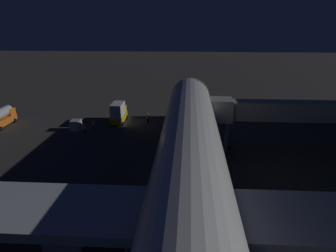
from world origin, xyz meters
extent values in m
plane|color=#383533|center=(0.00, 0.00, 0.00)|extent=(320.00, 320.00, 0.00)
cylinder|color=silver|center=(0.00, 11.95, 5.85)|extent=(6.05, 56.83, 6.05)
sphere|color=silver|center=(0.00, -16.47, 5.85)|extent=(5.93, 5.93, 5.93)
cube|color=gold|center=(0.00, 11.95, 5.39)|extent=(6.11, 54.56, 0.50)
cube|color=black|center=(0.00, -14.66, 6.91)|extent=(3.33, 1.40, 0.90)
cube|color=#B7BABF|center=(0.00, 15.08, 4.79)|extent=(52.35, 6.48, 0.70)
cylinder|color=#B7BABF|center=(-8.51, 14.08, 2.93)|extent=(2.72, 5.31, 2.72)
cylinder|color=black|center=(-8.51, 11.42, 2.93)|extent=(2.31, 0.15, 2.31)
cylinder|color=#B7BABF|center=(8.51, 14.08, 2.93)|extent=(2.72, 5.31, 2.72)
cylinder|color=black|center=(8.51, 11.42, 2.93)|extent=(2.31, 0.15, 2.31)
cylinder|color=#B7BABF|center=(0.00, -12.97, 2.31)|extent=(0.28, 0.28, 2.22)
cylinder|color=black|center=(0.00, -12.97, 0.60)|extent=(0.45, 1.20, 1.20)
cylinder|color=#B7BABF|center=(4.20, 16.08, 2.31)|extent=(0.28, 0.28, 2.22)
cube|color=#9E9E99|center=(-14.42, -8.93, 5.85)|extent=(20.64, 2.60, 2.50)
cube|color=#9E9E99|center=(-4.10, -8.93, 5.85)|extent=(3.20, 3.40, 3.00)
cube|color=black|center=(-2.70, -8.93, 5.85)|extent=(0.70, 3.20, 2.70)
cylinder|color=#B7BABF|center=(-5.10, -8.93, 2.30)|extent=(0.56, 0.56, 4.60)
cylinder|color=black|center=(-5.70, -8.93, 0.30)|extent=(0.25, 0.60, 0.60)
cylinder|color=black|center=(-4.50, -8.93, 0.30)|extent=(0.25, 0.60, 0.60)
cube|color=orange|center=(32.33, -17.30, 0.90)|extent=(2.10, 6.63, 1.10)
cylinder|color=#B7BABF|center=(32.33, -17.10, 2.30)|extent=(1.70, 5.64, 1.70)
cube|color=orange|center=(32.33, -19.72, 2.00)|extent=(1.89, 1.80, 1.10)
cylinder|color=black|center=(31.22, -19.62, 0.35)|extent=(0.24, 0.70, 0.70)
cylinder|color=black|center=(33.44, -19.62, 0.35)|extent=(0.24, 0.70, 0.70)
cylinder|color=black|center=(31.22, -14.98, 0.35)|extent=(0.24, 0.70, 0.70)
cube|color=yellow|center=(12.62, -20.91, 0.90)|extent=(2.00, 5.80, 1.10)
cube|color=silver|center=(12.62, -20.19, 2.57)|extent=(1.90, 4.06, 2.24)
cube|color=yellow|center=(12.62, -23.01, 2.00)|extent=(1.80, 1.60, 1.10)
cylinder|color=black|center=(11.56, -22.94, 0.35)|extent=(0.24, 0.70, 0.70)
cylinder|color=black|center=(13.68, -22.94, 0.35)|extent=(0.24, 0.70, 0.70)
cylinder|color=black|center=(11.56, -18.89, 0.35)|extent=(0.24, 0.70, 0.70)
cylinder|color=black|center=(13.68, -18.89, 0.35)|extent=(0.24, 0.70, 0.70)
cube|color=#B7BABF|center=(18.88, -16.20, 0.84)|extent=(1.54, 1.81, 1.68)
cylinder|color=black|center=(7.37, -20.72, 0.46)|extent=(0.28, 0.28, 0.91)
cylinder|color=yellow|center=(7.37, -20.72, 1.25)|extent=(0.40, 0.40, 0.68)
sphere|color=tan|center=(7.37, -20.72, 1.71)|extent=(0.24, 0.24, 0.24)
sphere|color=yellow|center=(7.37, -20.72, 1.76)|extent=(0.23, 0.23, 0.23)
cylinder|color=black|center=(15.79, -15.89, 0.45)|extent=(0.28, 0.28, 0.90)
cylinder|color=yellow|center=(15.79, -15.89, 1.23)|extent=(0.40, 0.40, 0.66)
sphere|color=tan|center=(15.79, -15.89, 1.68)|extent=(0.24, 0.24, 0.24)
sphere|color=yellow|center=(15.79, -15.89, 1.73)|extent=(0.23, 0.23, 0.23)
cylinder|color=black|center=(16.81, -14.23, 0.42)|extent=(0.28, 0.28, 0.84)
cylinder|color=yellow|center=(16.81, -14.23, 1.15)|extent=(0.40, 0.40, 0.62)
sphere|color=tan|center=(16.81, -14.23, 1.58)|extent=(0.24, 0.24, 0.24)
sphere|color=white|center=(16.81, -14.23, 1.63)|extent=(0.23, 0.23, 0.23)
cone|color=orange|center=(-2.20, -18.47, 0.28)|extent=(0.36, 0.36, 0.55)
cone|color=orange|center=(2.20, -18.47, 0.28)|extent=(0.36, 0.36, 0.55)
camera|label=1|loc=(0.21, 34.43, 17.42)|focal=34.93mm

